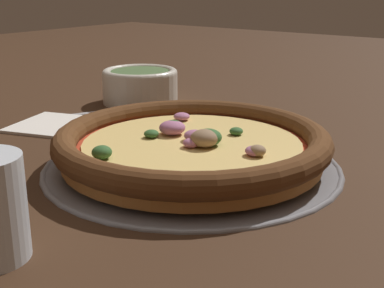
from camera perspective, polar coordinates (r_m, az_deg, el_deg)
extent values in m
plane|color=#3D2616|center=(0.62, 0.00, -2.45)|extent=(3.00, 3.00, 0.00)
cylinder|color=gray|center=(0.62, 0.00, -2.25)|extent=(0.34, 0.34, 0.00)
torus|color=gray|center=(0.62, 0.00, -2.05)|extent=(0.34, 0.34, 0.01)
cylinder|color=#A86B33|center=(0.61, 0.00, -0.93)|extent=(0.30, 0.30, 0.02)
torus|color=#563319|center=(0.61, 0.00, 0.48)|extent=(0.32, 0.32, 0.03)
cylinder|color=#B7381E|center=(0.61, 0.00, -0.03)|extent=(0.26, 0.26, 0.00)
cylinder|color=#EAC670|center=(0.61, 0.00, 0.16)|extent=(0.25, 0.25, 0.00)
ellipsoid|color=#33602D|center=(0.59, 1.47, 0.62)|extent=(0.04, 0.04, 0.02)
ellipsoid|color=#8E7051|center=(0.56, 6.75, -0.82)|extent=(0.02, 0.02, 0.01)
ellipsoid|color=#B26B93|center=(0.59, -0.11, 0.12)|extent=(0.03, 0.03, 0.01)
ellipsoid|color=#B26B93|center=(0.56, 6.58, -0.80)|extent=(0.03, 0.03, 0.01)
ellipsoid|color=#33602D|center=(0.56, -9.60, -0.88)|extent=(0.02, 0.02, 0.01)
ellipsoid|color=#33602D|center=(0.64, 4.74, 1.37)|extent=(0.02, 0.02, 0.01)
ellipsoid|color=#B26B93|center=(0.61, 0.04, 0.97)|extent=(0.03, 0.03, 0.01)
ellipsoid|color=#B26B93|center=(0.70, -1.11, 2.95)|extent=(0.03, 0.03, 0.01)
ellipsoid|color=#8E7051|center=(0.59, 1.34, 0.63)|extent=(0.04, 0.04, 0.02)
ellipsoid|color=#33602D|center=(0.63, -4.36, 1.10)|extent=(0.02, 0.02, 0.01)
ellipsoid|color=#33602D|center=(0.64, -2.02, 1.82)|extent=(0.04, 0.04, 0.02)
ellipsoid|color=#B26B93|center=(0.64, -2.12, 1.75)|extent=(0.04, 0.04, 0.02)
cylinder|color=silver|center=(0.94, -5.54, 5.99)|extent=(0.13, 0.13, 0.05)
torus|color=silver|center=(0.93, -5.59, 7.56)|extent=(0.13, 0.13, 0.01)
cylinder|color=#4C6B3D|center=(0.93, -5.59, 7.68)|extent=(0.10, 0.10, 0.00)
cube|color=white|center=(0.81, -14.51, 2.14)|extent=(0.14, 0.14, 0.01)
cube|color=#B7B7BC|center=(0.88, -10.31, 3.39)|extent=(0.11, 0.06, 0.00)
cube|color=#B7B7BC|center=(0.86, -15.47, 2.66)|extent=(0.05, 0.04, 0.00)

